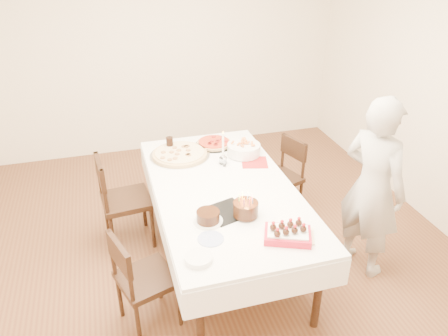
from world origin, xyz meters
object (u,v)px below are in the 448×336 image
object	(u,v)px
taper_candle	(223,147)
pizza_white	(180,154)
layer_cake	(208,217)
pizza_pepperoni	(214,143)
cola_glass	(170,143)
strawberry_box	(288,234)
person	(372,188)
chair_left_dessert	(147,279)
pasta_bowl	(244,149)
chair_right_savory	(279,178)
birthday_cake	(246,205)
chair_left_savory	(126,200)
dining_table	(224,224)

from	to	relation	value
taper_candle	pizza_white	bearing A→B (deg)	143.81
layer_cake	taper_candle	bearing A→B (deg)	67.17
pizza_white	pizza_pepperoni	bearing A→B (deg)	20.55
cola_glass	strawberry_box	world-z (taller)	cola_glass
person	pizza_pepperoni	distance (m)	1.58
chair_left_dessert	pasta_bowl	distance (m)	1.57
chair_left_dessert	cola_glass	size ratio (longest dim) A/B	6.52
pasta_bowl	layer_cake	bearing A→B (deg)	-121.68
pizza_pepperoni	layer_cake	distance (m)	1.30
chair_right_savory	person	bearing A→B (deg)	-87.13
pizza_pepperoni	birthday_cake	xyz separation A→B (m)	(-0.09, -1.25, 0.08)
chair_left_dessert	taper_candle	bearing A→B (deg)	-149.82
cola_glass	chair_left_savory	bearing A→B (deg)	-144.77
chair_left_savory	pizza_white	size ratio (longest dim) A/B	1.60
taper_candle	chair_left_dessert	bearing A→B (deg)	-131.65
dining_table	chair_right_savory	xyz separation A→B (m)	(0.75, 0.56, 0.03)
chair_left_savory	taper_candle	distance (m)	1.01
person	chair_left_dessert	bearing A→B (deg)	72.40
pizza_white	pizza_pepperoni	size ratio (longest dim) A/B	1.54
chair_left_savory	birthday_cake	distance (m)	1.31
chair_right_savory	layer_cake	bearing A→B (deg)	-154.33
cola_glass	birthday_cake	size ratio (longest dim) A/B	0.68
person	taper_candle	distance (m)	1.32
taper_candle	birthday_cake	world-z (taller)	taper_candle
chair_right_savory	pizza_pepperoni	world-z (taller)	chair_right_savory
chair_right_savory	pizza_pepperoni	distance (m)	0.76
taper_candle	birthday_cake	xyz separation A→B (m)	(-0.07, -0.85, -0.07)
pizza_white	chair_left_savory	bearing A→B (deg)	-162.37
dining_table	chair_left_savory	world-z (taller)	chair_left_savory
person	pizza_white	distance (m)	1.76
pizza_pepperoni	person	bearing A→B (deg)	-50.23
chair_right_savory	birthday_cake	bearing A→B (deg)	-144.61
taper_candle	strawberry_box	xyz separation A→B (m)	(0.13, -1.19, -0.12)
dining_table	pizza_white	size ratio (longest dim) A/B	3.76
cola_glass	birthday_cake	distance (m)	1.32
cola_glass	birthday_cake	world-z (taller)	birthday_cake
pizza_white	taper_candle	distance (m)	0.46
chair_left_dessert	pizza_white	bearing A→B (deg)	-130.38
pizza_pepperoni	layer_cake	size ratio (longest dim) A/B	1.69
birthday_cake	strawberry_box	xyz separation A→B (m)	(0.19, -0.34, -0.06)
taper_candle	cola_glass	size ratio (longest dim) A/B	2.58
person	taper_candle	xyz separation A→B (m)	(-1.03, 0.82, 0.12)
pasta_bowl	layer_cake	size ratio (longest dim) A/B	1.43
taper_candle	layer_cake	distance (m)	0.93
pizza_pepperoni	birthday_cake	distance (m)	1.25
layer_cake	pasta_bowl	bearing A→B (deg)	58.32
chair_left_savory	pizza_white	bearing A→B (deg)	-168.12
pizza_pepperoni	pasta_bowl	distance (m)	0.36
taper_candle	birthday_cake	distance (m)	0.85
pasta_bowl	strawberry_box	size ratio (longest dim) A/B	0.98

